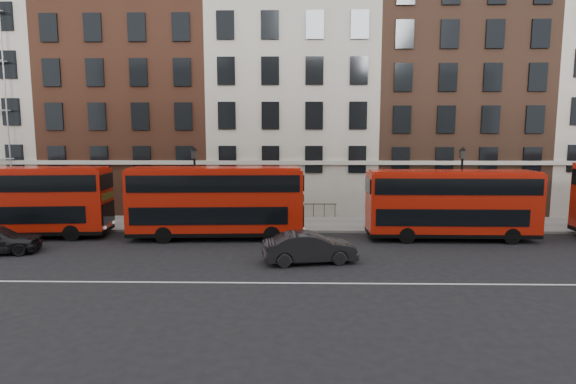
{
  "coord_description": "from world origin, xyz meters",
  "views": [
    {
      "loc": [
        0.34,
        -20.31,
        6.2
      ],
      "look_at": [
        -0.16,
        5.0,
        3.0
      ],
      "focal_mm": 28.0,
      "sensor_mm": 36.0,
      "label": 1
    }
  ],
  "objects_px": {
    "bus_c": "(451,203)",
    "car_front": "(310,248)",
    "bus_b": "(216,201)",
    "bus_a": "(20,200)"
  },
  "relations": [
    {
      "from": "bus_c",
      "to": "car_front",
      "type": "height_order",
      "value": "bus_c"
    },
    {
      "from": "bus_b",
      "to": "bus_c",
      "type": "height_order",
      "value": "bus_b"
    },
    {
      "from": "car_front",
      "to": "bus_b",
      "type": "bearing_deg",
      "value": 36.86
    },
    {
      "from": "bus_a",
      "to": "bus_c",
      "type": "bearing_deg",
      "value": -5.05
    },
    {
      "from": "bus_a",
      "to": "bus_b",
      "type": "xyz_separation_m",
      "value": [
        11.85,
        0.0,
        0.02
      ]
    },
    {
      "from": "bus_a",
      "to": "bus_b",
      "type": "distance_m",
      "value": 11.85
    },
    {
      "from": "bus_b",
      "to": "car_front",
      "type": "bearing_deg",
      "value": -45.43
    },
    {
      "from": "bus_b",
      "to": "bus_a",
      "type": "bearing_deg",
      "value": 177.16
    },
    {
      "from": "bus_b",
      "to": "bus_c",
      "type": "xyz_separation_m",
      "value": [
        13.97,
        0.0,
        -0.1
      ]
    },
    {
      "from": "bus_a",
      "to": "car_front",
      "type": "xyz_separation_m",
      "value": [
        17.34,
        -5.04,
        -1.55
      ]
    }
  ]
}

